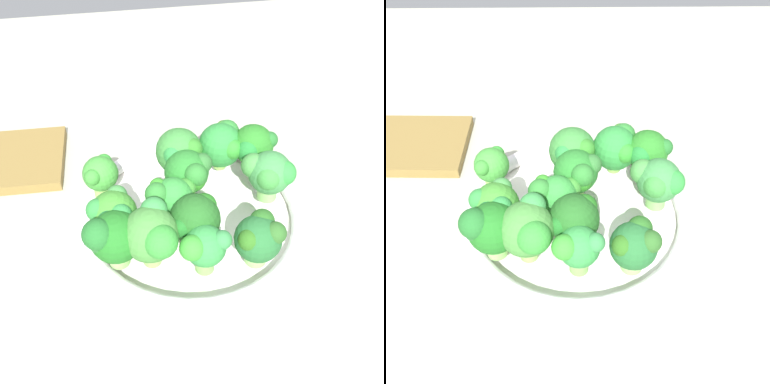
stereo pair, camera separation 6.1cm
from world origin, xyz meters
TOP-DOWN VIEW (x-y plane):
  - ground_plane at (0.00, 0.00)cm, footprint 130.00×130.00cm
  - bowl at (-1.57, 0.62)cm, footprint 29.60×29.60cm
  - broccoli_floret_0 at (-10.79, -5.59)cm, footprint 5.94×5.71cm
  - broccoli_floret_1 at (-1.09, 6.21)cm, footprint 5.93×5.93cm
  - broccoli_floret_2 at (-6.88, -6.94)cm, footprint 6.00×6.55cm
  - broccoli_floret_3 at (-1.42, 10.09)cm, footprint 5.99×5.42cm
  - broccoli_floret_4 at (9.50, -3.47)cm, footprint 4.54×4.99cm
  - broccoli_floret_5 at (8.36, 7.60)cm, footprint 6.52×6.40cm
  - broccoli_floret_6 at (-0.94, -6.10)cm, footprint 6.27×6.27cm
  - broccoli_floret_7 at (-11.44, -0.16)cm, footprint 6.58×6.27cm
  - broccoli_floret_8 at (-1.58, -1.95)cm, footprint 6.18×6.32cm
  - broccoli_floret_9 at (4.02, 8.26)cm, footprint 6.34×7.44cm
  - broccoli_floret_10 at (-7.68, 9.74)cm, footprint 5.62×5.57cm
  - broccoli_floret_11 at (8.15, 3.79)cm, footprint 5.87×6.00cm
  - broccoli_floret_12 at (1.17, 2.15)cm, footprint 6.33×4.88cm

SIDE VIEW (x-z plane):
  - ground_plane at x=0.00cm, z-range -2.50..0.00cm
  - bowl at x=-1.57cm, z-range 0.04..3.61cm
  - broccoli_floret_4 at x=9.50cm, z-range 4.21..10.39cm
  - broccoli_floret_6 at x=-0.94cm, z-range 4.00..10.99cm
  - broccoli_floret_8 at x=-1.58cm, z-range 4.17..10.87cm
  - broccoli_floret_2 at x=-6.88cm, z-range 4.12..10.93cm
  - broccoli_floret_10 at x=-7.68cm, z-range 4.27..10.81cm
  - broccoli_floret_0 at x=-10.79cm, z-range 4.17..11.08cm
  - broccoli_floret_12 at x=1.17cm, z-range 4.25..11.10cm
  - broccoli_floret_3 at x=-1.42cm, z-range 4.44..10.98cm
  - broccoli_floret_11 at x=8.15cm, z-range 4.31..11.16cm
  - broccoli_floret_1 at x=-1.09cm, z-range 4.16..11.42cm
  - broccoli_floret_7 at x=-11.44cm, z-range 4.36..11.41cm
  - broccoli_floret_5 at x=8.36cm, z-range 4.26..12.06cm
  - broccoli_floret_9 at x=4.02cm, z-range 4.56..12.53cm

